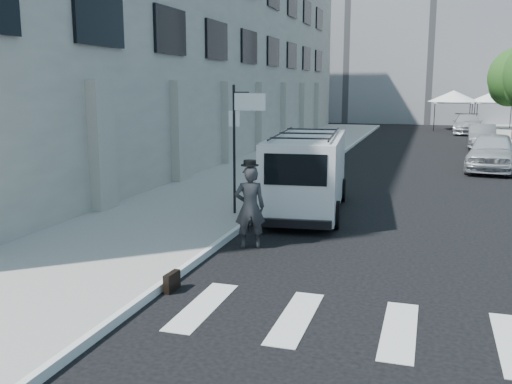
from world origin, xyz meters
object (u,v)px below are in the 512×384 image
Objects in this scene: suitcase at (277,213)px; parked_car_b at (482,136)px; businessman at (250,207)px; briefcase at (172,282)px; cargo_van at (307,172)px; parked_car_c at (467,124)px; parked_car_a at (492,152)px.

suitcase is 22.23m from parked_car_b.
businessman reaches higher than briefcase.
businessman is at bearing -107.66° from suitcase.
briefcase is 0.07× the size of cargo_van.
briefcase is 7.30m from cargo_van.
cargo_van reaches higher than parked_car_c.
parked_car_a is (6.31, 14.33, -0.12)m from businessman.
parked_car_a reaches higher than briefcase.
suitcase is 1.96m from cargo_van.
briefcase is (-0.50, -3.04, -0.77)m from businessman.
cargo_van reaches higher than parked_car_a.
briefcase is at bearing -99.18° from parked_car_c.
parked_car_c is (-0.28, 10.37, 0.05)m from parked_car_b.
businessman reaches higher than parked_car_c.
parked_car_a is at bearing 71.56° from briefcase.
parked_car_b reaches higher than briefcase.
suitcase is at bearing -100.10° from parked_car_c.
parked_car_c is at bearing 82.56° from briefcase.
suitcase is 32.22m from parked_car_c.
cargo_van is at bearing -105.30° from parked_car_b.
cargo_van reaches higher than briefcase.
parked_car_c reaches higher than suitcase.
businessman is at bearing -103.33° from parked_car_b.
parked_car_b is (6.61, 21.22, 0.41)m from suitcase.
cargo_van reaches higher than businessman.
parked_car_a is at bearing 54.00° from cargo_van.
briefcase is at bearing -103.30° from cargo_van.
businessman is at bearing 83.63° from briefcase.
businessman is 0.37× the size of parked_car_c.
cargo_van is at bearing 57.39° from suitcase.
parked_car_a reaches higher than suitcase.
suitcase is at bearing -110.59° from parked_car_a.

